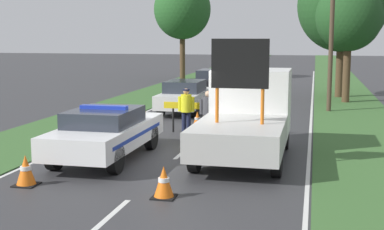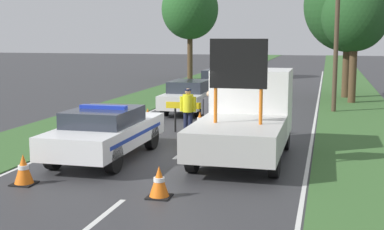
% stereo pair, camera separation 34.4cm
% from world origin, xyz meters
% --- Properties ---
extents(ground_plane, '(160.00, 160.00, 0.00)m').
position_xyz_m(ground_plane, '(0.00, 0.00, 0.00)').
color(ground_plane, '#333335').
extents(lane_markings, '(7.36, 57.44, 0.01)m').
position_xyz_m(lane_markings, '(0.00, 9.08, 0.00)').
color(lane_markings, silver).
rests_on(lane_markings, ground).
extents(grass_verge_left, '(3.31, 120.00, 0.03)m').
position_xyz_m(grass_verge_left, '(-5.38, 20.00, 0.01)').
color(grass_verge_left, '#38602D').
rests_on(grass_verge_left, ground).
extents(grass_verge_right, '(3.31, 120.00, 0.03)m').
position_xyz_m(grass_verge_right, '(5.38, 20.00, 0.01)').
color(grass_verge_right, '#38602D').
rests_on(grass_verge_right, ground).
extents(police_car, '(1.90, 4.88, 1.52)m').
position_xyz_m(police_car, '(-1.86, -0.63, 0.76)').
color(police_car, white).
rests_on(police_car, ground).
extents(work_truck, '(2.28, 5.32, 3.32)m').
position_xyz_m(work_truck, '(1.86, 0.73, 1.16)').
color(work_truck, white).
rests_on(work_truck, ground).
extents(road_barrier, '(3.30, 0.08, 1.07)m').
position_xyz_m(road_barrier, '(0.19, 3.80, 0.90)').
color(road_barrier, black).
rests_on(road_barrier, ground).
extents(police_officer, '(0.58, 0.37, 1.61)m').
position_xyz_m(police_officer, '(-0.55, 3.36, 0.96)').
color(police_officer, '#191E38').
rests_on(police_officer, ground).
extents(pedestrian_civilian, '(0.57, 0.36, 1.59)m').
position_xyz_m(pedestrian_civilian, '(0.29, 2.95, 0.93)').
color(pedestrian_civilian, brown).
rests_on(pedestrian_civilian, ground).
extents(traffic_cone_near_police, '(0.52, 0.52, 0.71)m').
position_xyz_m(traffic_cone_near_police, '(-2.66, -3.55, 0.35)').
color(traffic_cone_near_police, black).
rests_on(traffic_cone_near_police, ground).
extents(traffic_cone_centre_front, '(0.46, 0.46, 0.63)m').
position_xyz_m(traffic_cone_centre_front, '(-2.60, 5.09, 0.31)').
color(traffic_cone_centre_front, black).
rests_on(traffic_cone_centre_front, ground).
extents(traffic_cone_near_truck, '(0.50, 0.50, 0.68)m').
position_xyz_m(traffic_cone_near_truck, '(0.68, -3.74, 0.34)').
color(traffic_cone_near_truck, black).
rests_on(traffic_cone_near_truck, ground).
extents(traffic_cone_behind_barrier, '(0.44, 0.44, 0.61)m').
position_xyz_m(traffic_cone_behind_barrier, '(-0.48, 4.85, 0.30)').
color(traffic_cone_behind_barrier, black).
rests_on(traffic_cone_behind_barrier, ground).
extents(traffic_cone_lane_edge, '(0.50, 0.50, 0.69)m').
position_xyz_m(traffic_cone_lane_edge, '(-2.32, 2.76, 0.34)').
color(traffic_cone_lane_edge, black).
rests_on(traffic_cone_lane_edge, ground).
extents(queued_car_van_white, '(1.73, 4.56, 1.42)m').
position_xyz_m(queued_car_van_white, '(-1.88, 8.75, 0.74)').
color(queued_car_van_white, silver).
rests_on(queued_car_van_white, ground).
extents(queued_car_sedan_black, '(1.84, 4.39, 1.54)m').
position_xyz_m(queued_car_sedan_black, '(-1.68, 14.66, 0.81)').
color(queued_car_sedan_black, black).
rests_on(queued_car_sedan_black, ground).
extents(roadside_tree_near_left, '(4.79, 4.79, 7.54)m').
position_xyz_m(roadside_tree_near_left, '(5.04, 16.22, 5.01)').
color(roadside_tree_near_left, '#4C3823').
rests_on(roadside_tree_near_left, ground).
extents(roadside_tree_near_right, '(4.35, 4.35, 7.66)m').
position_xyz_m(roadside_tree_near_right, '(-6.35, 26.16, 5.35)').
color(roadside_tree_near_right, '#4C3823').
rests_on(roadside_tree_near_right, ground).
extents(roadside_tree_mid_left, '(3.29, 3.29, 6.06)m').
position_xyz_m(roadside_tree_mid_left, '(5.28, 13.90, 4.30)').
color(roadside_tree_mid_left, '#4C3823').
rests_on(roadside_tree_mid_left, ground).
extents(utility_pole, '(1.20, 0.20, 8.16)m').
position_xyz_m(utility_pole, '(4.37, 10.36, 4.20)').
color(utility_pole, '#473828').
rests_on(utility_pole, ground).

